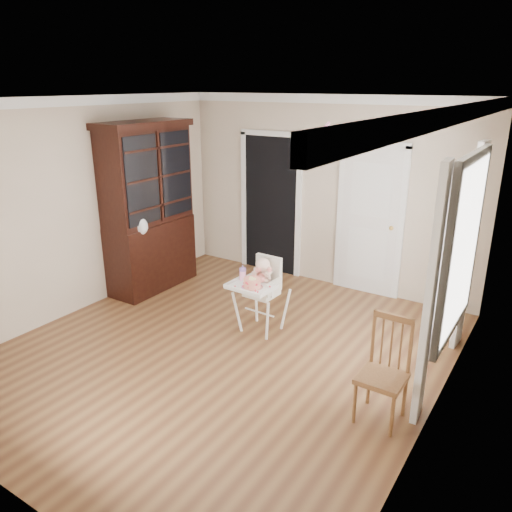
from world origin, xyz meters
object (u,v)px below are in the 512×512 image
Objects in this scene: dining_chair at (383,374)px; cake at (252,283)px; china_cabinet at (148,208)px; sippy_cup at (243,274)px; high_chair at (261,286)px.

cake is at bearing 161.81° from dining_chair.
cake is 0.11× the size of china_cabinet.
china_cabinet reaches higher than sippy_cup.
cake is at bearing -30.30° from sippy_cup.
dining_chair is at bearing -16.45° from china_cabinet.
high_chair is 4.79× the size of sippy_cup.
sippy_cup is 1.99m from china_cabinet.
high_chair is 1.97m from dining_chair.
high_chair is 0.39× the size of china_cabinet.
cake is (0.02, -0.24, 0.13)m from high_chair.
dining_chair is (1.79, -0.83, -0.13)m from high_chair.
dining_chair is (1.98, -0.72, -0.28)m from sippy_cup.
cake is 1.28× the size of sippy_cup.
sippy_cup reaches higher than cake.
sippy_cup is at bearing 149.70° from cake.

